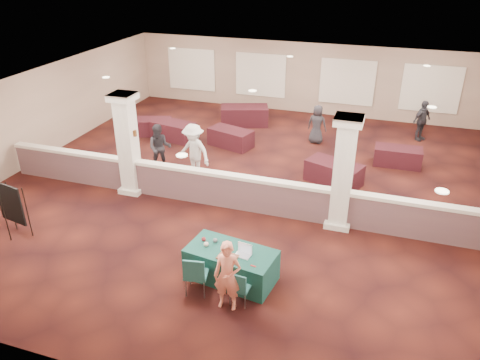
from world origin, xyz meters
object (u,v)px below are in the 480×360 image
(far_table_front_right, at_px, (334,173))
(attendee_a, at_px, (160,148))
(far_table_front_center, at_px, (231,138))
(far_table_back_center, at_px, (244,116))
(far_table_back_left, at_px, (151,126))
(far_table_back_right, at_px, (398,156))
(attendee_c, at_px, (422,121))
(conf_chair_side, at_px, (195,273))
(conf_chair_main, at_px, (239,285))
(near_table, at_px, (231,264))
(woman, at_px, (228,276))
(attendee_d, at_px, (317,124))
(attendee_b, at_px, (194,152))
(far_table_front_left, at_px, (173,130))
(easel_board, at_px, (11,204))

(far_table_front_right, relative_size, attendee_a, 1.07)
(far_table_front_center, distance_m, far_table_back_center, 2.52)
(far_table_back_left, height_order, far_table_back_right, same)
(far_table_back_right, xyz_separation_m, attendee_a, (-7.81, -3.00, 0.50))
(far_table_front_center, relative_size, attendee_c, 1.04)
(conf_chair_side, height_order, far_table_front_right, conf_chair_side)
(conf_chair_main, height_order, conf_chair_side, conf_chair_side)
(near_table, xyz_separation_m, conf_chair_side, (-0.56, -0.77, 0.20))
(woman, relative_size, attendee_d, 1.07)
(conf_chair_main, distance_m, attendee_d, 9.84)
(attendee_c, bearing_deg, attendee_b, 169.41)
(conf_chair_side, distance_m, far_table_front_left, 9.61)
(far_table_front_right, bearing_deg, attendee_c, 60.96)
(conf_chair_side, height_order, far_table_back_center, conf_chair_side)
(near_table, xyz_separation_m, woman, (0.25, -0.93, 0.42))
(far_table_back_left, relative_size, attendee_b, 0.85)
(far_table_back_right, bearing_deg, attendee_b, -153.63)
(near_table, bearing_deg, far_table_back_right, 74.00)
(far_table_back_center, xyz_separation_m, far_table_back_right, (6.46, -2.31, -0.08))
(conf_chair_side, relative_size, attendee_b, 0.53)
(near_table, height_order, far_table_front_center, near_table)
(far_table_front_center, bearing_deg, easel_board, -113.43)
(far_table_front_left, bearing_deg, far_table_back_left, 169.59)
(near_table, height_order, attendee_a, attendee_a)
(far_table_back_left, bearing_deg, attendee_d, 10.16)
(conf_chair_main, height_order, easel_board, easel_board)
(easel_board, relative_size, attendee_c, 0.96)
(attendee_b, bearing_deg, far_table_front_left, 141.92)
(attendee_c, bearing_deg, conf_chair_main, -158.83)
(woman, distance_m, far_table_front_left, 10.16)
(attendee_a, bearing_deg, far_table_front_center, 40.10)
(far_table_front_left, xyz_separation_m, far_table_front_right, (6.72, -1.92, 0.01))
(woman, bearing_deg, far_table_front_right, 74.68)
(conf_chair_main, distance_m, far_table_back_center, 11.47)
(attendee_a, xyz_separation_m, attendee_c, (8.58, 5.80, -0.02))
(conf_chair_main, xyz_separation_m, far_table_back_center, (-3.39, 10.96, -0.10))
(easel_board, xyz_separation_m, attendee_d, (6.47, 9.17, -0.22))
(conf_chair_side, relative_size, attendee_a, 0.61)
(easel_board, height_order, far_table_back_left, easel_board)
(conf_chair_side, bearing_deg, attendee_c, 56.71)
(far_table_front_center, bearing_deg, far_table_front_right, -24.25)
(far_table_back_left, height_order, attendee_c, attendee_c)
(conf_chair_main, relative_size, far_table_front_right, 0.48)
(easel_board, xyz_separation_m, attendee_a, (1.78, 4.98, -0.16))
(woman, bearing_deg, far_table_front_center, 104.77)
(far_table_back_center, distance_m, attendee_d, 3.54)
(conf_chair_side, relative_size, attendee_d, 0.65)
(woman, height_order, far_table_front_left, woman)
(near_table, bearing_deg, woman, -66.99)
(far_table_front_center, relative_size, far_table_front_right, 0.95)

